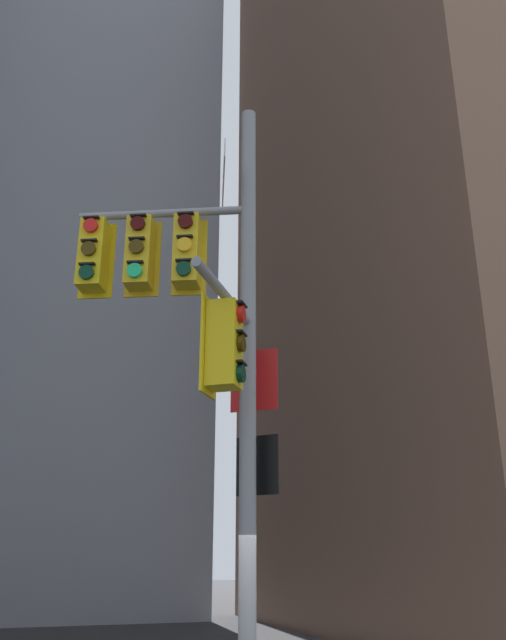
# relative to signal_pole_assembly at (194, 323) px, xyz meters

# --- Properties ---
(building_tower_right) EXTENTS (17.35, 17.35, 37.12)m
(building_tower_right) POSITION_rel_signal_pole_assembly_xyz_m (15.48, 11.51, 13.48)
(building_tower_right) COLOR brown
(building_tower_right) RESTS_ON ground
(building_mid_block) EXTENTS (14.40, 14.40, 53.91)m
(building_mid_block) POSITION_rel_signal_pole_assembly_xyz_m (-2.07, 24.89, 21.87)
(building_mid_block) COLOR #9399A3
(building_mid_block) RESTS_ON ground
(signal_pole_assembly) EXTENTS (2.60, 2.80, 8.37)m
(signal_pole_assembly) POSITION_rel_signal_pole_assembly_xyz_m (0.00, 0.00, 0.00)
(signal_pole_assembly) COLOR gray
(signal_pole_assembly) RESTS_ON ground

